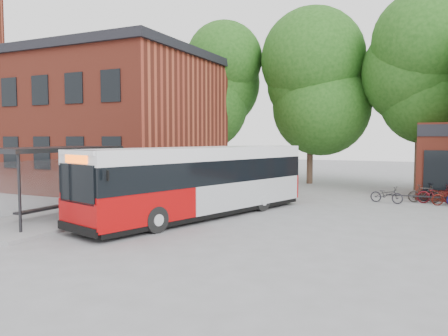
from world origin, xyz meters
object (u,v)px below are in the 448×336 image
at_px(bus_shelter, 55,184).
at_px(bicycle_1, 424,194).
at_px(city_bus, 201,182).
at_px(bicycle_2, 436,194).
at_px(bicycle_0, 387,195).
at_px(bicycle_3, 435,192).

relative_size(bus_shelter, bicycle_1, 4.69).
distance_m(city_bus, bicycle_1, 11.60).
bearing_deg(bus_shelter, bicycle_2, 39.89).
xyz_separation_m(bus_shelter, city_bus, (4.67, 3.26, -0.03)).
xyz_separation_m(bus_shelter, bicycle_0, (11.24, 10.45, -1.03)).
distance_m(bus_shelter, bicycle_2, 17.58).
bearing_deg(bicycle_3, bicycle_0, 115.08).
height_order(city_bus, bicycle_1, city_bus).
xyz_separation_m(bus_shelter, bicycle_1, (12.92, 11.35, -1.00)).
bearing_deg(city_bus, bus_shelter, -128.36).
bearing_deg(city_bus, bicycle_0, 64.34).
bearing_deg(bicycle_1, city_bus, 126.30).
relative_size(bus_shelter, bicycle_2, 3.93).
distance_m(bicycle_0, bicycle_3, 2.68).
xyz_separation_m(bicycle_1, bicycle_2, (0.55, -0.09, 0.02)).
bearing_deg(bicycle_0, bus_shelter, 146.54).
relative_size(bus_shelter, city_bus, 0.63).
xyz_separation_m(bicycle_1, bicycle_3, (0.52, 0.62, 0.02)).
bearing_deg(bus_shelter, bicycle_3, 41.70).
bearing_deg(city_bus, bicycle_3, 61.58).
height_order(bicycle_1, bicycle_2, bicycle_2).
bearing_deg(bus_shelter, bicycle_1, 41.31).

